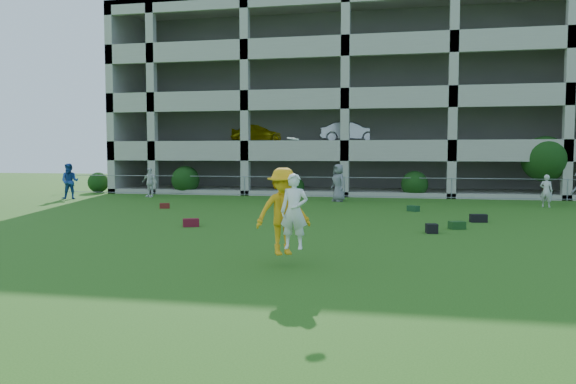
% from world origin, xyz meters
% --- Properties ---
extents(ground, '(100.00, 100.00, 0.00)m').
position_xyz_m(ground, '(0.00, 0.00, 0.00)').
color(ground, '#235114').
rests_on(ground, ground).
extents(bystander_a, '(1.13, 0.98, 1.99)m').
position_xyz_m(bystander_a, '(-14.79, 14.57, 0.99)').
color(bystander_a, '#1F4390').
rests_on(bystander_a, ground).
extents(bystander_b, '(1.07, 0.62, 1.72)m').
position_xyz_m(bystander_b, '(-11.13, 16.90, 0.86)').
color(bystander_b, white).
rests_on(bystander_b, ground).
extents(bystander_c, '(1.11, 1.14, 1.98)m').
position_xyz_m(bystander_c, '(-0.01, 16.10, 0.99)').
color(bystander_c, slate).
rests_on(bystander_c, ground).
extents(bystander_e, '(0.67, 0.58, 1.55)m').
position_xyz_m(bystander_e, '(9.98, 14.91, 0.78)').
color(bystander_e, silver).
rests_on(bystander_e, ground).
extents(bag_red_a, '(0.63, 0.50, 0.28)m').
position_xyz_m(bag_red_a, '(-3.90, 4.93, 0.14)').
color(bag_red_a, '#5A0F1D').
rests_on(bag_red_a, ground).
extents(bag_green_c, '(0.60, 0.51, 0.26)m').
position_xyz_m(bag_green_c, '(5.15, 6.17, 0.13)').
color(bag_green_c, '#183C15').
rests_on(bag_green_c, ground).
extents(crate_d, '(0.40, 0.40, 0.30)m').
position_xyz_m(crate_d, '(4.26, 4.98, 0.15)').
color(crate_d, black).
rests_on(crate_d, ground).
extents(bag_black_e, '(0.64, 0.40, 0.30)m').
position_xyz_m(bag_black_e, '(6.10, 8.26, 0.15)').
color(bag_black_e, black).
rests_on(bag_black_e, ground).
extents(bag_red_f, '(0.52, 0.43, 0.24)m').
position_xyz_m(bag_red_f, '(-7.49, 10.80, 0.12)').
color(bag_red_f, '#510D19').
rests_on(bag_red_f, ground).
extents(bag_green_g, '(0.57, 0.56, 0.25)m').
position_xyz_m(bag_green_g, '(3.80, 11.77, 0.12)').
color(bag_green_g, '#153A20').
rests_on(bag_green_g, ground).
extents(frisbee_contest, '(1.48, 1.28, 2.68)m').
position_xyz_m(frisbee_contest, '(0.72, -1.05, 1.25)').
color(frisbee_contest, '#FAA816').
rests_on(frisbee_contest, ground).
extents(parking_garage, '(30.00, 14.00, 12.00)m').
position_xyz_m(parking_garage, '(-0.01, 27.70, 6.01)').
color(parking_garage, '#9E998C').
rests_on(parking_garage, ground).
extents(fence, '(36.06, 0.06, 1.20)m').
position_xyz_m(fence, '(0.00, 19.00, 0.61)').
color(fence, gray).
rests_on(fence, ground).
extents(shrub_row, '(34.38, 2.52, 3.50)m').
position_xyz_m(shrub_row, '(4.59, 19.70, 1.51)').
color(shrub_row, '#163D11').
rests_on(shrub_row, ground).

